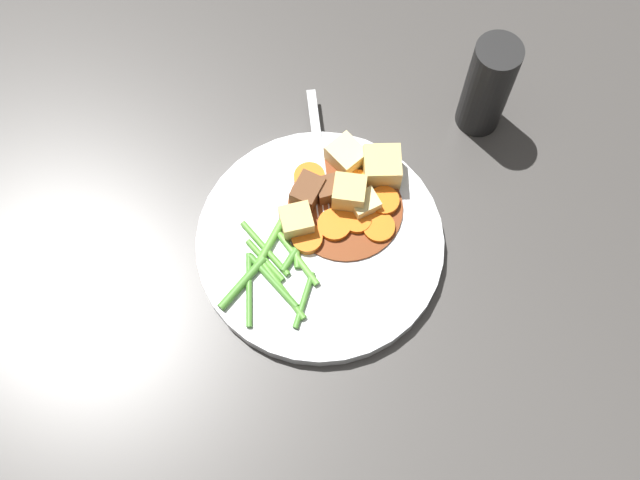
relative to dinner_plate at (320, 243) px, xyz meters
name	(u,v)px	position (x,y,z in m)	size (l,w,h in m)	color
ground_plane	(320,246)	(0.00, 0.00, -0.01)	(3.00, 3.00, 0.00)	#423F3D
dinner_plate	(320,243)	(0.00, 0.00, 0.00)	(0.26, 0.26, 0.02)	white
stew_sauce	(345,208)	(0.04, 0.01, 0.01)	(0.12, 0.12, 0.00)	brown
carrot_slice_0	(307,239)	(-0.01, 0.01, 0.01)	(0.03, 0.03, 0.01)	orange
carrot_slice_1	(384,202)	(0.08, -0.02, 0.01)	(0.03, 0.03, 0.01)	orange
carrot_slice_2	(357,184)	(0.07, 0.02, 0.01)	(0.03, 0.03, 0.01)	orange
carrot_slice_3	(357,220)	(0.04, -0.01, 0.01)	(0.03, 0.03, 0.01)	orange
carrot_slice_4	(335,226)	(0.02, 0.00, 0.01)	(0.04, 0.04, 0.01)	orange
carrot_slice_5	(379,227)	(0.05, -0.03, 0.01)	(0.03, 0.03, 0.01)	orange
carrot_slice_6	(309,178)	(0.04, 0.06, 0.01)	(0.03, 0.03, 0.01)	orange
potato_chunk_0	(382,167)	(0.10, 0.01, 0.03)	(0.04, 0.04, 0.03)	#DBBC6B
potato_chunk_1	(364,205)	(0.06, -0.01, 0.02)	(0.03, 0.02, 0.02)	#EAD68C
potato_chunk_2	(346,156)	(0.08, 0.05, 0.02)	(0.04, 0.03, 0.03)	#EAD68C
potato_chunk_3	(349,194)	(0.05, 0.01, 0.03)	(0.03, 0.03, 0.04)	#DBBC6B
potato_chunk_4	(296,222)	(-0.01, 0.03, 0.02)	(0.03, 0.03, 0.03)	#DBBC6B
meat_chunk_0	(308,192)	(0.03, 0.04, 0.02)	(0.03, 0.03, 0.03)	brown
meat_chunk_1	(328,189)	(0.04, 0.03, 0.02)	(0.03, 0.02, 0.02)	brown
green_bean_0	(296,243)	(-0.02, 0.01, 0.01)	(0.01, 0.01, 0.05)	#599E38
green_bean_1	(297,248)	(-0.02, 0.01, 0.01)	(0.01, 0.01, 0.06)	#4C8E33
green_bean_2	(299,260)	(-0.03, 0.00, 0.01)	(0.01, 0.01, 0.07)	#66AD42
green_bean_3	(265,260)	(-0.06, 0.02, 0.01)	(0.01, 0.01, 0.06)	#599E38
green_bean_4	(283,290)	(-0.07, -0.01, 0.01)	(0.01, 0.01, 0.07)	#599E38
green_bean_5	(270,278)	(-0.07, 0.00, 0.01)	(0.01, 0.01, 0.07)	#4C8E33
green_bean_6	(304,300)	(-0.06, -0.04, 0.01)	(0.01, 0.01, 0.06)	#4C8E33
green_bean_7	(249,290)	(-0.09, 0.01, 0.01)	(0.01, 0.01, 0.08)	#4C8E33
green_bean_8	(242,283)	(-0.09, 0.02, 0.01)	(0.01, 0.01, 0.07)	#4C8E33
green_bean_9	(265,248)	(-0.05, 0.03, 0.01)	(0.01, 0.01, 0.07)	#599E38
green_bean_10	(272,239)	(-0.04, 0.03, 0.01)	(0.01, 0.01, 0.07)	#599E38
fork	(320,164)	(0.06, 0.06, 0.01)	(0.12, 0.15, 0.00)	silver
pepper_mill	(488,87)	(0.24, -0.01, 0.06)	(0.05, 0.05, 0.13)	black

